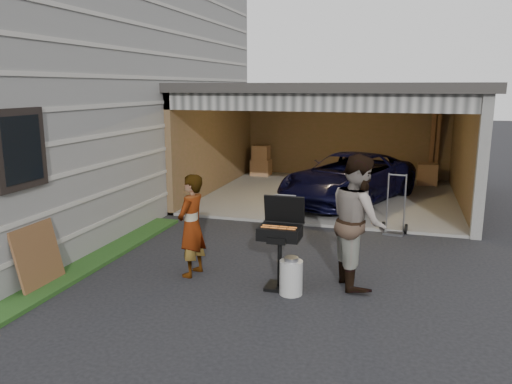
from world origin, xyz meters
TOP-DOWN VIEW (x-y plane):
  - ground at (0.00, 0.00)m, footprint 80.00×80.00m
  - house at (-6.00, 4.00)m, footprint 7.00×11.00m
  - groundcover_strip at (-2.25, -1.00)m, footprint 0.50×8.00m
  - garage at (0.76, 6.79)m, footprint 6.80×6.30m
  - minivan at (1.27, 5.77)m, footprint 3.38×4.63m
  - woman at (-0.50, 0.33)m, footprint 0.45×0.61m
  - man at (1.93, 0.67)m, footprint 1.03×1.14m
  - bbq_grill at (0.90, 0.23)m, footprint 0.59×0.51m
  - propane_tank at (1.10, 0.04)m, footprint 0.35×0.35m
  - plywood_panel at (-2.40, -0.75)m, footprint 0.23×0.84m
  - hand_truck at (2.41, 3.48)m, footprint 0.51×0.41m

SIDE VIEW (x-z plane):
  - ground at x=0.00m, z-range 0.00..0.00m
  - groundcover_strip at x=-2.25m, z-range 0.00..0.06m
  - hand_truck at x=2.41m, z-range -0.36..0.82m
  - propane_tank at x=1.10m, z-range 0.00..0.48m
  - plywood_panel at x=-2.40m, z-range 0.00..0.92m
  - minivan at x=1.27m, z-range 0.00..1.17m
  - bbq_grill at x=0.90m, z-range 0.12..1.43m
  - woman at x=-0.50m, z-range 0.00..1.56m
  - man at x=1.93m, z-range 0.00..1.91m
  - garage at x=0.76m, z-range 0.42..3.32m
  - house at x=-6.00m, z-range 0.00..5.50m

